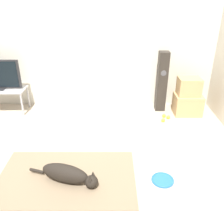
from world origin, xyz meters
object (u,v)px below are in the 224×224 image
Objects in this scene: dog at (68,174)px; frisbee at (162,180)px; cardboard_box_upper at (189,86)px; floor_speaker at (161,82)px; tennis_ball_by_boxes at (163,120)px; tennis_ball_near_speaker at (164,116)px; cardboard_box_lower at (187,104)px; tennis_ball_loose_on_carpet at (168,117)px.

dog reaches higher than frisbee.
cardboard_box_upper is 0.50m from floor_speaker.
floor_speaker is 17.27× the size of tennis_ball_by_boxes.
tennis_ball_near_speaker is (0.03, -0.35, -0.54)m from floor_speaker.
tennis_ball_near_speaker is (-0.46, -0.17, -0.16)m from cardboard_box_lower.
dog is 1.17m from frisbee.
frisbee is at bearing -112.97° from cardboard_box_lower.
floor_speaker reaches higher than tennis_ball_loose_on_carpet.
cardboard_box_lower reaches higher than tennis_ball_near_speaker.
dog is 13.55× the size of tennis_ball_near_speaker.
cardboard_box_upper is at bearing 125.47° from cardboard_box_lower.
dog is 1.80× the size of cardboard_box_lower.
dog is 2.13m from tennis_ball_by_boxes.
tennis_ball_by_boxes and tennis_ball_near_speaker have the same top height.
frisbee is at bearing -100.61° from tennis_ball_by_boxes.
cardboard_box_upper is 0.35× the size of floor_speaker.
cardboard_box_lower is 0.48m from tennis_ball_loose_on_carpet.
tennis_ball_by_boxes is at bearing -134.31° from tennis_ball_loose_on_carpet.
cardboard_box_lower reaches higher than tennis_ball_by_boxes.
cardboard_box_upper is 0.79m from tennis_ball_by_boxes.
tennis_ball_loose_on_carpet is at bearing -76.88° from floor_speaker.
frisbee is 0.69× the size of cardboard_box_upper.
tennis_ball_near_speaker is at bearing 140.19° from tennis_ball_loose_on_carpet.
cardboard_box_lower is (0.79, 1.87, 0.18)m from frisbee.
dog is 2.59m from floor_speaker.
floor_speaker reaches higher than dog.
frisbee is at bearing 1.37° from dog.
cardboard_box_upper is 6.07× the size of tennis_ball_by_boxes.
floor_speaker is (0.31, 2.05, 0.56)m from frisbee.
tennis_ball_loose_on_carpet is at bearing -39.81° from tennis_ball_near_speaker.
frisbee is at bearing -112.43° from cardboard_box_upper.
tennis_ball_loose_on_carpet is at bearing -147.34° from cardboard_box_upper.
tennis_ball_near_speaker is at bearing 78.91° from frisbee.
cardboard_box_lower is 0.44× the size of floor_speaker.
frisbee is at bearing -98.51° from floor_speaker.
floor_speaker is (-0.47, 0.16, 0.03)m from cardboard_box_upper.
floor_speaker is (-0.49, 0.18, 0.38)m from cardboard_box_lower.
dog is 2.76m from cardboard_box_upper.
floor_speaker is at bearing 87.72° from tennis_ball_by_boxes.
tennis_ball_by_boxes is at bearing -105.18° from tennis_ball_near_speaker.
dog reaches higher than tennis_ball_near_speaker.
cardboard_box_upper is at bearing 44.59° from dog.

